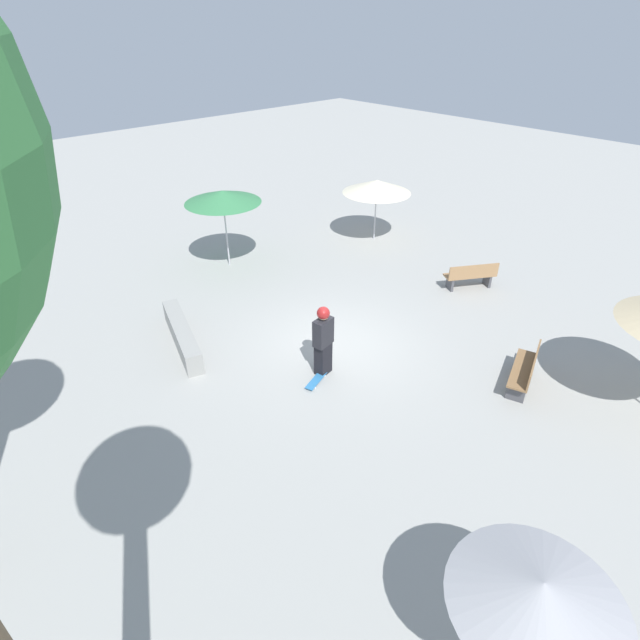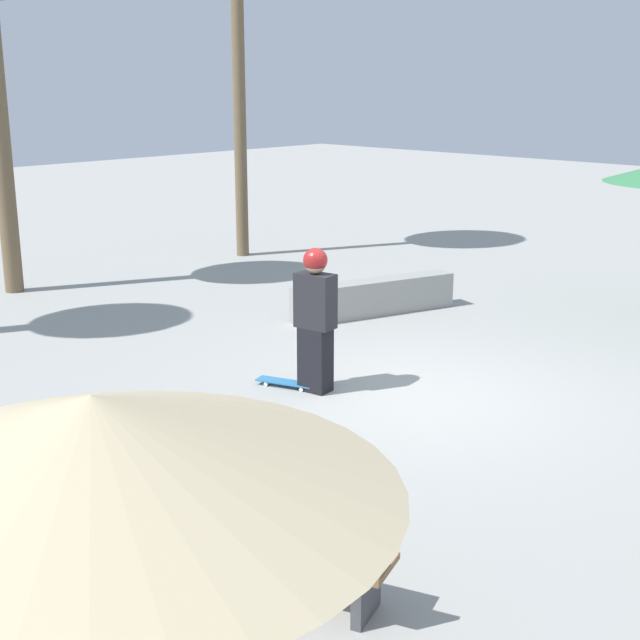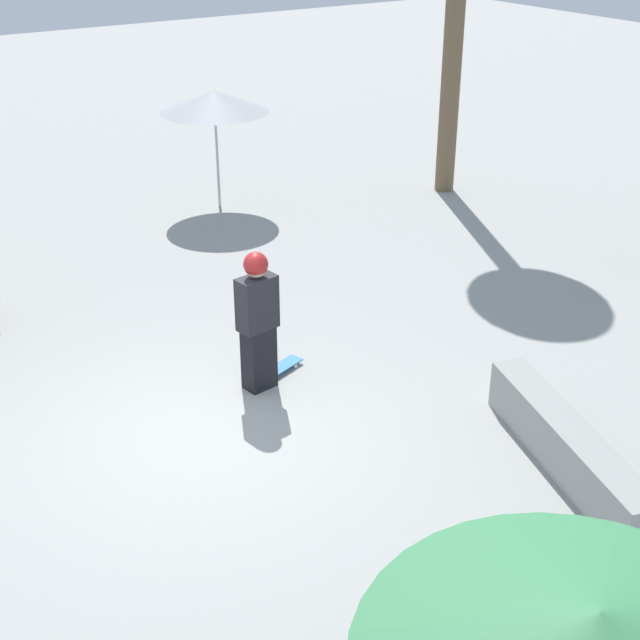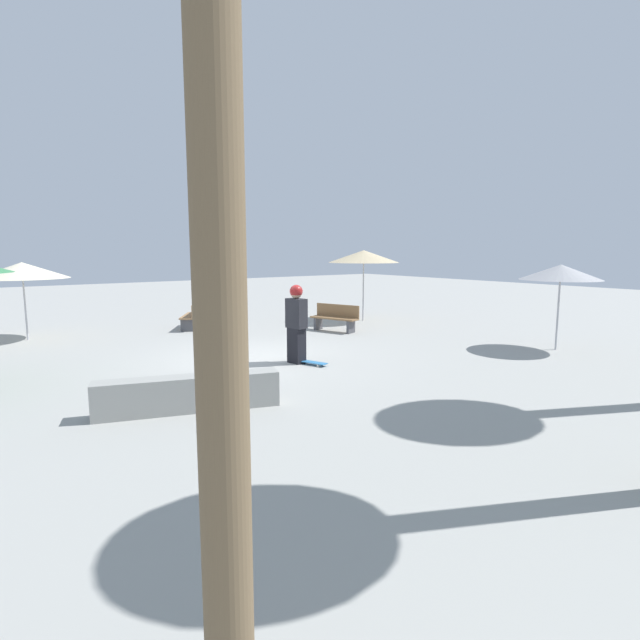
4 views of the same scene
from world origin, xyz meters
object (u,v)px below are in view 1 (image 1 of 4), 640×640
object	(u,v)px
skateboard	(317,380)
shade_umbrella_cream	(377,186)
shade_umbrella_grey	(540,593)
shade_umbrella_green	(223,197)
skater_main	(323,339)
bench_near	(525,370)
concrete_ledge	(182,335)
bench_far	(471,276)

from	to	relation	value
skateboard	shade_umbrella_cream	xyz separation A→B (m)	(-4.84, 7.39, 1.95)
shade_umbrella_grey	shade_umbrella_green	bearing A→B (deg)	160.94
shade_umbrella_cream	shade_umbrella_grey	xyz separation A→B (m)	(11.01, -9.75, 0.01)
skater_main	shade_umbrella_cream	size ratio (longest dim) A/B	0.73
bench_near	concrete_ledge	bearing A→B (deg)	106.68
shade_umbrella_cream	shade_umbrella_green	world-z (taller)	shade_umbrella_green
skater_main	concrete_ledge	distance (m)	3.87
shade_umbrella_grey	shade_umbrella_green	size ratio (longest dim) A/B	0.86
bench_near	shade_umbrella_grey	world-z (taller)	shade_umbrella_grey
skater_main	shade_umbrella_green	size ratio (longest dim) A/B	0.70
bench_far	shade_umbrella_grey	distance (m)	11.09
skater_main	shade_umbrella_cream	distance (m)	8.52
bench_near	shade_umbrella_green	world-z (taller)	shade_umbrella_green
bench_near	shade_umbrella_cream	bearing A→B (deg)	44.81
skater_main	bench_far	bearing A→B (deg)	171.43
shade_umbrella_cream	shade_umbrella_grey	size ratio (longest dim) A/B	1.12
skateboard	shade_umbrella_green	distance (m)	7.36
skater_main	shade_umbrella_green	world-z (taller)	shade_umbrella_green
skater_main	shade_umbrella_grey	bearing A→B (deg)	58.22
bench_near	shade_umbrella_cream	distance (m)	9.23
concrete_ledge	shade_umbrella_grey	bearing A→B (deg)	-4.99
shade_umbrella_cream	shade_umbrella_grey	bearing A→B (deg)	-41.51
shade_umbrella_cream	bench_far	bearing A→B (deg)	-9.49
bench_far	shade_umbrella_grey	xyz separation A→B (m)	(6.34, -8.96, 1.59)
concrete_ledge	bench_far	bearing A→B (deg)	67.83
bench_far	shade_umbrella_cream	size ratio (longest dim) A/B	0.64
shade_umbrella_green	skater_main	bearing A→B (deg)	-14.88
shade_umbrella_grey	skater_main	bearing A→B (deg)	156.85
shade_umbrella_cream	skateboard	bearing A→B (deg)	-56.80
bench_far	concrete_ledge	bearing A→B (deg)	-170.47
skater_main	shade_umbrella_grey	xyz separation A→B (m)	(6.33, -2.71, 1.04)
skater_main	bench_near	distance (m)	4.66
bench_near	skater_main	bearing A→B (deg)	112.01
concrete_ledge	shade_umbrella_cream	size ratio (longest dim) A/B	1.17
skater_main	bench_far	xyz separation A→B (m)	(-0.01, 6.26, -0.55)
skater_main	skateboard	xyz separation A→B (m)	(0.16, -0.36, -0.92)
skateboard	skater_main	bearing A→B (deg)	-175.41
shade_umbrella_grey	shade_umbrella_green	world-z (taller)	shade_umbrella_green
skater_main	bench_far	size ratio (longest dim) A/B	1.13
bench_near	shade_umbrella_green	xyz separation A→B (m)	(-10.00, -1.32, 1.95)
skateboard	shade_umbrella_grey	size ratio (longest dim) A/B	0.37
bench_far	skater_main	bearing A→B (deg)	-148.23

